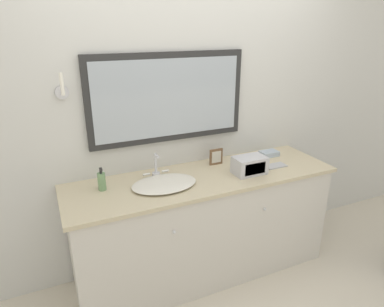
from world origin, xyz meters
The scene contains 10 objects.
ground_plane centered at (0.00, 0.00, 0.00)m, with size 14.00×14.00×0.00m, color beige.
wall_back centered at (0.00, 0.68, 1.28)m, with size 8.00×0.18×2.55m.
vanity_counter centered at (0.00, 0.34, 0.43)m, with size 2.08×0.61×0.87m.
sink_basin centered at (-0.33, 0.32, 0.88)m, with size 0.47×0.37×0.19m.
soap_bottle centered at (-0.74, 0.43, 0.93)m, with size 0.05×0.06×0.17m.
appliance_box centered at (0.34, 0.25, 0.93)m, with size 0.25×0.16×0.13m.
picture_frame centered at (0.19, 0.51, 0.93)m, with size 0.11×0.01×0.13m.
hand_towel_near_sink centered at (0.71, 0.50, 0.89)m, with size 0.16×0.11×0.04m.
hand_towel_far_corner centered at (0.51, 0.49, 0.88)m, with size 0.14×0.11×0.04m.
metal_tray centered at (0.61, 0.28, 0.87)m, with size 0.18×0.09×0.01m.
Camera 1 is at (-1.05, -1.77, 1.95)m, focal length 32.00 mm.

